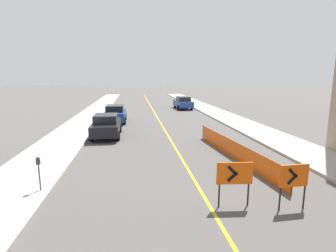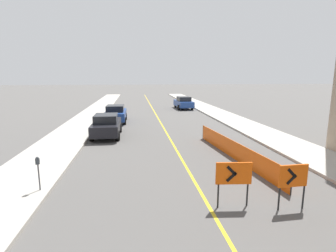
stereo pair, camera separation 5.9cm
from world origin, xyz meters
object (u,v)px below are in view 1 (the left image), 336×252
Objects in this scene: arrow_barricade_primary at (235,175)px; parked_car_curb_far at (183,103)px; parking_meter_near_curb at (39,167)px; parked_car_curb_near at (106,125)px; arrow_barricade_secondary at (294,178)px; parked_car_curb_mid at (115,114)px.

arrow_barricade_primary is 0.34× the size of parked_car_curb_far.
parked_car_curb_near is at bearing 80.71° from parking_meter_near_curb.
arrow_barricade_secondary is 18.36m from parked_car_curb_mid.
parked_car_curb_near is (-6.85, 11.28, -0.25)m from arrow_barricade_secondary.
parked_car_curb_near and parked_car_curb_far have the same top height.
arrow_barricade_secondary is at bearing -7.48° from arrow_barricade_primary.
parked_car_curb_near reaches higher than arrow_barricade_secondary.
parked_car_curb_mid is 3.46× the size of parking_meter_near_curb.
parked_car_curb_far is at bearing 88.23° from arrow_barricade_primary.
parked_car_curb_near is 0.98× the size of parked_car_curb_far.
arrow_barricade_secondary is (1.78, -0.41, -0.02)m from arrow_barricade_primary.
parked_car_curb_mid reaches higher than parking_meter_near_curb.
arrow_barricade_primary reaches higher than parking_meter_near_curb.
parked_car_curb_mid is 0.98× the size of parked_car_curb_far.
arrow_barricade_secondary is at bearing -96.29° from parked_car_curb_far.
arrow_barricade_primary is at bearing -73.11° from parked_car_curb_mid.
parked_car_curb_mid is at bearing -134.33° from parked_car_curb_far.
arrow_barricade_secondary reaches higher than parking_meter_near_curb.
parked_car_curb_far reaches higher than arrow_barricade_primary.
parked_car_curb_mid is (-6.62, 17.13, -0.25)m from arrow_barricade_secondary.
parking_meter_near_curb is (-1.71, -14.90, 0.22)m from parked_car_curb_mid.
parked_car_curb_near is at bearing -91.53° from parked_car_curb_mid.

